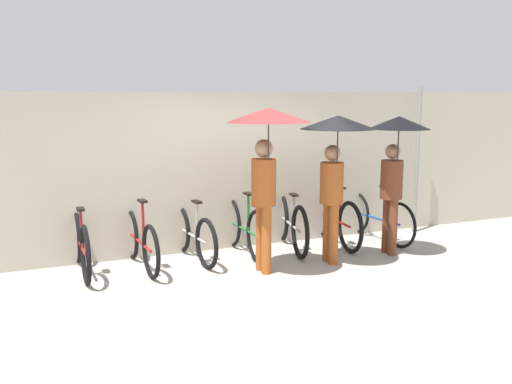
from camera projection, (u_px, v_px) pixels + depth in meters
The scene contains 13 objects.
ground_plane at pixel (292, 288), 6.91m from camera, with size 30.00×30.00×0.00m, color #9E998E.
back_wall at pixel (232, 171), 8.58m from camera, with size 12.56×0.12×2.35m.
parked_bicycle_0 at pixel (81, 244), 7.43m from camera, with size 0.44×1.75×0.96m.
parked_bicycle_1 at pixel (140, 241), 7.65m from camera, with size 0.44×1.73×1.03m.
parked_bicycle_2 at pixel (193, 234), 8.03m from camera, with size 0.44×1.67×1.11m.
parked_bicycle_3 at pixel (244, 228), 8.29m from camera, with size 0.44×1.80×1.07m.
parked_bicycle_4 at pixel (290, 223), 8.60m from camera, with size 0.53×1.83×1.04m.
parked_bicycle_5 at pixel (334, 219), 8.88m from camera, with size 0.44×1.86×1.00m.
parked_bicycle_6 at pixel (376, 217), 9.14m from camera, with size 0.44×1.80×1.07m.
pedestrian_leading at pixel (267, 143), 7.16m from camera, with size 1.06×1.06×2.15m.
pedestrian_center at pixel (336, 148), 7.60m from camera, with size 1.01×1.01×2.04m.
pedestrian_trailing at pixel (396, 151), 8.06m from camera, with size 0.87×0.87×2.01m.
awning_pole at pixel (417, 161), 9.51m from camera, with size 0.07×0.07×2.44m.
Camera 1 is at (-2.98, -5.92, 2.31)m, focal length 40.00 mm.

